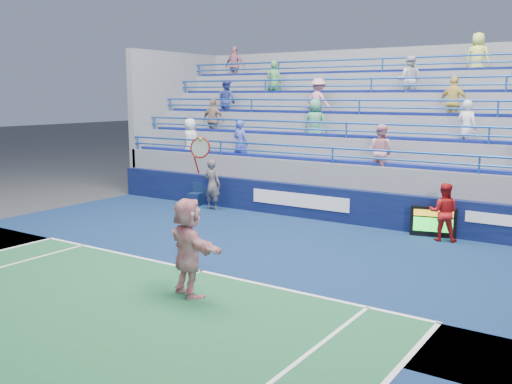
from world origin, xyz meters
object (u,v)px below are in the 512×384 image
Objects in this scene: serve_speed_board at (433,222)px; tennis_player at (188,247)px; judge_chair at (196,198)px; ball_girl at (444,212)px; line_judge at (212,184)px.

serve_speed_board is 0.39× the size of tennis_player.
judge_chair is at bearing 128.90° from tennis_player.
serve_speed_board is 0.78× the size of ball_girl.
line_judge reaches higher than judge_chair.
ball_girl is at bearing -39.12° from serve_speed_board.
judge_chair is 0.50× the size of ball_girl.
judge_chair is at bearing -17.47° from line_judge.
tennis_player reaches higher than judge_chair.
serve_speed_board is at bearing 0.54° from judge_chair.
judge_chair is (-8.70, -0.08, -0.18)m from serve_speed_board.
line_judge reaches higher than ball_girl.
judge_chair is 0.25× the size of tennis_player.
judge_chair is 1.21m from line_judge.
tennis_player reaches higher than serve_speed_board.
tennis_player is at bearing -51.10° from judge_chair.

